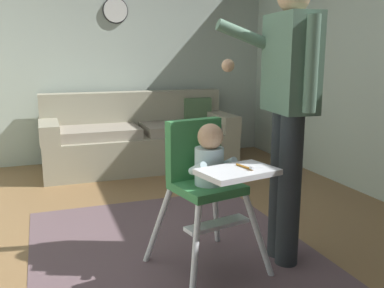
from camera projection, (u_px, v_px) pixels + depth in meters
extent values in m
cube|color=olive|center=(165.00, 266.00, 2.74)|extent=(5.90, 7.27, 0.10)
cube|color=#B1BFB4|center=(98.00, 56.00, 5.11)|extent=(5.10, 0.06, 2.55)
cube|color=#604B50|center=(184.00, 267.00, 2.62)|extent=(1.82, 2.57, 0.01)
cube|color=gray|center=(140.00, 151.00, 4.92)|extent=(2.16, 0.84, 0.40)
cube|color=gray|center=(133.00, 111.00, 5.13)|extent=(2.16, 0.22, 0.46)
cube|color=gray|center=(49.00, 130.00, 4.53)|extent=(0.20, 0.84, 0.20)
cube|color=gray|center=(219.00, 121.00, 5.18)|extent=(0.20, 0.84, 0.20)
cube|color=gray|center=(99.00, 132.00, 4.66)|extent=(0.87, 0.60, 0.11)
cube|color=gray|center=(180.00, 127.00, 4.97)|extent=(0.87, 0.60, 0.11)
cube|color=#4C6B47|center=(197.00, 111.00, 5.28)|extent=(0.34, 0.10, 0.34)
cylinder|color=white|center=(195.00, 253.00, 2.27)|extent=(0.14, 0.19, 0.51)
cylinder|color=white|center=(258.00, 235.00, 2.49)|extent=(0.19, 0.14, 0.51)
cylinder|color=white|center=(158.00, 226.00, 2.63)|extent=(0.19, 0.14, 0.51)
cylinder|color=white|center=(216.00, 212.00, 2.86)|extent=(0.14, 0.19, 0.51)
cube|color=#3A874B|center=(207.00, 187.00, 2.51)|extent=(0.43, 0.43, 0.05)
cube|color=#3A874B|center=(194.00, 149.00, 2.59)|extent=(0.37, 0.14, 0.36)
cube|color=white|center=(238.00, 172.00, 2.23)|extent=(0.44, 0.34, 0.03)
cube|color=white|center=(217.00, 224.00, 2.46)|extent=(0.41, 0.18, 0.02)
cylinder|color=silver|center=(209.00, 166.00, 2.46)|extent=(0.20, 0.20, 0.22)
sphere|color=tan|center=(210.00, 137.00, 2.42)|extent=(0.15, 0.15, 0.15)
cylinder|color=silver|center=(198.00, 168.00, 2.37)|extent=(0.07, 0.15, 0.10)
cylinder|color=silver|center=(228.00, 163.00, 2.48)|extent=(0.07, 0.15, 0.10)
cylinder|color=#C67A23|center=(244.00, 167.00, 2.25)|extent=(0.04, 0.13, 0.01)
cube|color=white|center=(252.00, 168.00, 2.20)|extent=(0.02, 0.03, 0.02)
cylinder|color=#2B3036|center=(281.00, 185.00, 2.69)|extent=(0.14, 0.14, 0.95)
cylinder|color=#2B3036|center=(289.00, 191.00, 2.58)|extent=(0.14, 0.14, 0.95)
cube|color=#537460|center=(291.00, 64.00, 2.48)|extent=(0.24, 0.42, 0.57)
cylinder|color=#537460|center=(253.00, 39.00, 2.58)|extent=(0.48, 0.12, 0.23)
sphere|color=tan|center=(228.00, 66.00, 2.57)|extent=(0.08, 0.08, 0.08)
cylinder|color=#537460|center=(312.00, 64.00, 2.25)|extent=(0.07, 0.07, 0.52)
cylinder|color=white|center=(115.00, 10.00, 5.03)|extent=(0.28, 0.03, 0.28)
cylinder|color=black|center=(115.00, 11.00, 5.04)|extent=(0.30, 0.02, 0.30)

